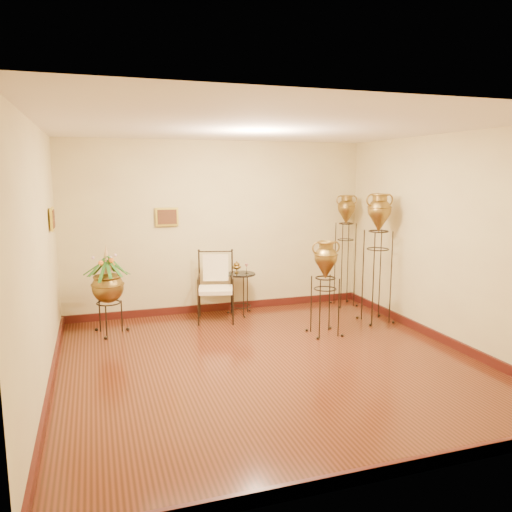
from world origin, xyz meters
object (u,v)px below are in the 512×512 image
object	(u,v)px
armchair	(216,287)
amphora_tall	(345,249)
planter_urn	(108,283)
amphora_mid	(378,257)
side_table	(241,293)

from	to	relation	value
armchair	amphora_tall	bearing A→B (deg)	19.81
amphora_tall	planter_urn	xyz separation A→B (m)	(-3.96, -0.38, -0.25)
amphora_tall	amphora_mid	world-z (taller)	amphora_mid
amphora_tall	armchair	xyz separation A→B (m)	(-2.36, -0.23, -0.45)
amphora_mid	armchair	size ratio (longest dim) A/B	1.86
amphora_tall	amphora_mid	size ratio (longest dim) A/B	0.96
amphora_mid	armchair	bearing A→B (deg)	161.36
planter_urn	armchair	bearing A→B (deg)	5.19
amphora_tall	planter_urn	distance (m)	3.99
planter_urn	side_table	xyz separation A→B (m)	(2.08, 0.38, -0.38)
amphora_tall	armchair	distance (m)	2.41
planter_urn	armchair	xyz separation A→B (m)	(1.61, 0.15, -0.20)
amphora_mid	side_table	distance (m)	2.25
amphora_tall	armchair	bearing A→B (deg)	-174.33
amphora_tall	amphora_mid	distance (m)	1.03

